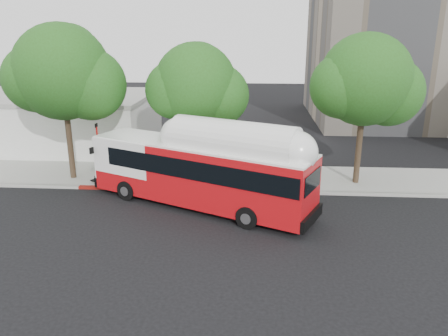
% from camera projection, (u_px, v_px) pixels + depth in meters
% --- Properties ---
extents(ground, '(120.00, 120.00, 0.00)m').
position_uv_depth(ground, '(202.00, 218.00, 22.44)').
color(ground, black).
rests_on(ground, ground).
extents(sidewalk, '(60.00, 5.00, 0.15)m').
position_uv_depth(sidewalk, '(213.00, 176.00, 28.60)').
color(sidewalk, gray).
rests_on(sidewalk, ground).
extents(curb_strip, '(60.00, 0.30, 0.15)m').
position_uv_depth(curb_strip, '(210.00, 190.00, 26.12)').
color(curb_strip, gray).
rests_on(curb_strip, ground).
extents(red_curb_segment, '(10.00, 0.32, 0.16)m').
position_uv_depth(red_curb_segment, '(160.00, 189.00, 26.32)').
color(red_curb_segment, maroon).
rests_on(red_curb_segment, ground).
extents(street_tree_left, '(6.67, 5.80, 9.74)m').
position_uv_depth(street_tree_left, '(71.00, 76.00, 26.29)').
color(street_tree_left, '#2D2116').
rests_on(street_tree_left, ground).
extents(street_tree_mid, '(5.75, 5.00, 8.62)m').
position_uv_depth(street_tree_mid, '(202.00, 88.00, 26.45)').
color(street_tree_mid, '#2D2116').
rests_on(street_tree_mid, ground).
extents(street_tree_right, '(6.21, 5.40, 9.18)m').
position_uv_depth(street_tree_right, '(372.00, 83.00, 25.50)').
color(street_tree_right, '#2D2116').
rests_on(street_tree_right, ground).
extents(low_commercial_bldg, '(16.20, 10.20, 4.25)m').
position_uv_depth(low_commercial_bldg, '(53.00, 120.00, 36.02)').
color(low_commercial_bldg, silver).
rests_on(low_commercial_bldg, ground).
extents(transit_bus, '(13.21, 7.89, 4.00)m').
position_uv_depth(transit_bus, '(200.00, 174.00, 23.38)').
color(transit_bus, '#B60C12').
rests_on(transit_bus, ground).
extents(signal_pole, '(0.11, 0.37, 3.90)m').
position_uv_depth(signal_pole, '(99.00, 154.00, 26.70)').
color(signal_pole, red).
rests_on(signal_pole, ground).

